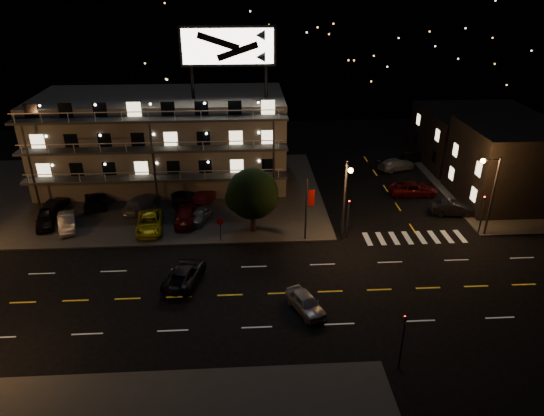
{
  "coord_description": "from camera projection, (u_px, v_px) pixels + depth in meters",
  "views": [
    {
      "loc": [
        -0.56,
        -31.57,
        23.0
      ],
      "look_at": [
        1.82,
        8.0,
        3.68
      ],
      "focal_mm": 32.0,
      "sensor_mm": 36.0,
      "label": 1
    }
  ],
  "objects": [
    {
      "name": "streetlight_nc",
      "position": [
        346.0,
        194.0,
        43.84
      ],
      "size": [
        0.44,
        1.92,
        8.0
      ],
      "color": "#2D2D30",
      "rests_on": "ground"
    },
    {
      "name": "side_bldg_back",
      "position": [
        477.0,
        137.0,
        63.64
      ],
      "size": [
        14.06,
        12.0,
        7.0
      ],
      "color": "black",
      "rests_on": "ground"
    },
    {
      "name": "tree",
      "position": [
        252.0,
        195.0,
        45.9
      ],
      "size": [
        5.11,
        4.92,
        6.43
      ],
      "color": "black",
      "rests_on": "curb_nw"
    },
    {
      "name": "lot_car_9",
      "position": [
        204.0,
        198.0,
        52.8
      ],
      "size": [
        2.75,
        4.63,
        1.44
      ],
      "primitive_type": "imported",
      "rotation": [
        0.0,
        0.0,
        2.84
      ],
      "color": "#590C0D",
      "rests_on": "curb_nw"
    },
    {
      "name": "hill_backdrop",
      "position": [
        214.0,
        37.0,
        94.78
      ],
      "size": [
        120.0,
        25.0,
        24.0
      ],
      "color": "black",
      "rests_on": "ground"
    },
    {
      "name": "lot_car_1",
      "position": [
        67.0,
        222.0,
        47.63
      ],
      "size": [
        2.8,
        4.67,
        1.45
      ],
      "primitive_type": "imported",
      "rotation": [
        0.0,
        0.0,
        0.31
      ],
      "color": "#9A9BA0",
      "rests_on": "curb_nw"
    },
    {
      "name": "lot_car_6",
      "position": [
        96.0,
        199.0,
        52.47
      ],
      "size": [
        3.45,
        5.45,
        1.4
      ],
      "primitive_type": "imported",
      "rotation": [
        0.0,
        0.0,
        3.38
      ],
      "color": "black",
      "rests_on": "curb_nw"
    },
    {
      "name": "signal_sw",
      "position": [
        403.0,
        337.0,
        30.17
      ],
      "size": [
        0.2,
        0.27,
        4.6
      ],
      "color": "#2D2D30",
      "rests_on": "ground"
    },
    {
      "name": "banner_north",
      "position": [
        307.0,
        208.0,
        44.75
      ],
      "size": [
        0.83,
        0.16,
        6.4
      ],
      "color": "#2D2D30",
      "rests_on": "ground"
    },
    {
      "name": "curb_nw",
      "position": [
        128.0,
        194.0,
        55.6
      ],
      "size": [
        44.0,
        24.0,
        0.15
      ],
      "primitive_type": "cube",
      "color": "#3E3E3B",
      "rests_on": "ground"
    },
    {
      "name": "curb_ne",
      "position": [
        501.0,
        185.0,
        57.96
      ],
      "size": [
        16.0,
        24.0,
        0.15
      ],
      "primitive_type": "cube",
      "color": "#3E3E3B",
      "rests_on": "ground"
    },
    {
      "name": "signal_nw",
      "position": [
        348.0,
        214.0,
        45.42
      ],
      "size": [
        0.2,
        0.27,
        4.6
      ],
      "color": "#2D2D30",
      "rests_on": "ground"
    },
    {
      "name": "streetlight_ne",
      "position": [
        490.0,
        188.0,
        44.9
      ],
      "size": [
        1.92,
        0.44,
        8.0
      ],
      "color": "#2D2D30",
      "rests_on": "ground"
    },
    {
      "name": "ground",
      "position": [
        255.0,
        294.0,
        38.44
      ],
      "size": [
        140.0,
        140.0,
        0.0
      ],
      "primitive_type": "plane",
      "color": "black",
      "rests_on": "ground"
    },
    {
      "name": "lot_car_7",
      "position": [
        140.0,
        203.0,
        51.64
      ],
      "size": [
        3.67,
        5.4,
        1.45
      ],
      "primitive_type": "imported",
      "rotation": [
        0.0,
        0.0,
        2.78
      ],
      "color": "#9A9BA0",
      "rests_on": "curb_nw"
    },
    {
      "name": "lot_car_5",
      "position": [
        55.0,
        205.0,
        51.39
      ],
      "size": [
        1.87,
        3.97,
        1.26
      ],
      "primitive_type": "imported",
      "rotation": [
        0.0,
        0.0,
        3.0
      ],
      "color": "black",
      "rests_on": "curb_nw"
    },
    {
      "name": "side_car_3",
      "position": [
        415.0,
        157.0,
        65.18
      ],
      "size": [
        4.02,
        2.11,
        1.31
      ],
      "primitive_type": "imported",
      "rotation": [
        0.0,
        0.0,
        1.72
      ],
      "color": "black",
      "rests_on": "ground"
    },
    {
      "name": "side_car_0",
      "position": [
        453.0,
        208.0,
        50.69
      ],
      "size": [
        4.77,
        2.26,
        1.51
      ],
      "primitive_type": "imported",
      "rotation": [
        0.0,
        0.0,
        1.42
      ],
      "color": "black",
      "rests_on": "ground"
    },
    {
      "name": "lot_car_4",
      "position": [
        200.0,
        215.0,
        49.22
      ],
      "size": [
        2.62,
        4.02,
        1.27
      ],
      "primitive_type": "imported",
      "rotation": [
        0.0,
        0.0,
        -0.33
      ],
      "color": "#9A9BA0",
      "rests_on": "curb_nw"
    },
    {
      "name": "side_bldg_front",
      "position": [
        526.0,
        164.0,
        52.54
      ],
      "size": [
        14.06,
        10.0,
        8.5
      ],
      "color": "black",
      "rests_on": "ground"
    },
    {
      "name": "lot_car_2",
      "position": [
        150.0,
        223.0,
        47.48
      ],
      "size": [
        2.97,
        5.53,
        1.48
      ],
      "primitive_type": "imported",
      "rotation": [
        0.0,
        0.0,
        0.1
      ],
      "color": "#D0CA13",
      "rests_on": "curb_nw"
    },
    {
      "name": "lot_car_8",
      "position": [
        179.0,
        197.0,
        52.89
      ],
      "size": [
        2.56,
        4.58,
        1.47
      ],
      "primitive_type": "imported",
      "rotation": [
        0.0,
        0.0,
        3.34
      ],
      "color": "black",
      "rests_on": "curb_nw"
    },
    {
      "name": "side_car_2",
      "position": [
        396.0,
        164.0,
        62.42
      ],
      "size": [
        5.43,
        3.78,
        1.46
      ],
      "primitive_type": "imported",
      "rotation": [
        0.0,
        0.0,
        1.96
      ],
      "color": "#9A9BA0",
      "rests_on": "ground"
    },
    {
      "name": "road_car_west",
      "position": [
        185.0,
        274.0,
        39.74
      ],
      "size": [
        3.66,
        5.76,
        1.48
      ],
      "primitive_type": "imported",
      "rotation": [
        0.0,
        0.0,
        2.9
      ],
      "color": "black",
      "rests_on": "ground"
    },
    {
      "name": "motel",
      "position": [
        164.0,
        139.0,
        56.99
      ],
      "size": [
        28.0,
        13.8,
        18.1
      ],
      "color": "gray",
      "rests_on": "ground"
    },
    {
      "name": "side_car_1",
      "position": [
        413.0,
        189.0,
        55.31
      ],
      "size": [
        5.52,
        2.65,
        1.52
      ],
      "primitive_type": "imported",
      "rotation": [
        0.0,
        0.0,
        1.55
      ],
      "color": "#590C0D",
      "rests_on": "ground"
    },
    {
      "name": "stop_sign",
      "position": [
        220.0,
        226.0,
        45.22
      ],
      "size": [
        0.91,
        0.11,
        2.61
      ],
      "color": "#2D2D30",
      "rests_on": "ground"
    },
    {
      "name": "lot_car_0",
      "position": [
        45.0,
        220.0,
        48.13
      ],
      "size": [
        2.82,
        4.57,
        1.45
      ],
      "primitive_type": "imported",
      "rotation": [
        0.0,
        0.0,
        0.28
      ],
      "color": "black",
      "rests_on": "curb_nw"
    },
    {
      "name": "signal_ne",
      "position": [
        483.0,
        211.0,
        46.12
      ],
      "size": [
        0.27,
        0.2,
        4.6
      ],
      "color": "#2D2D30",
      "rests_on": "ground"
    },
    {
      "name": "lot_car_3",
      "position": [
        185.0,
        215.0,
        48.98
      ],
      "size": [
        2.1,
        5.01,
        1.44
      ],
      "primitive_type": "imported",
      "rotation": [
        0.0,
        0.0,
        0.02
      ],
      "color": "#590C0D",
      "rests_on": "curb_nw"
    },
    {
      "name": "road_car_east",
      "position": [
        306.0,
        303.0,
        36.32
      ],
      "size": [
        3.13,
        4.4,
        1.39
      ],
      "primitive_type": "imported",
      "rotation": [
        0.0,
        0.0,
        0.41
      ],
      "color": "#9A9BA0",
      "rests_on": "ground"
    }
  ]
}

